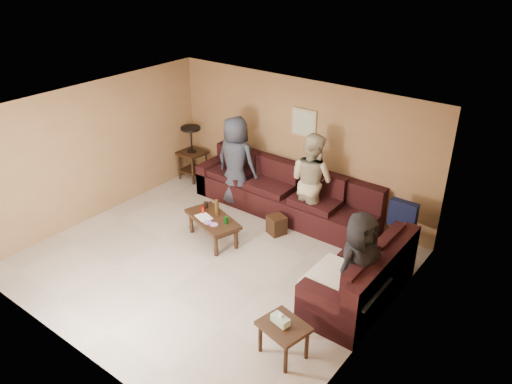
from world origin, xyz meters
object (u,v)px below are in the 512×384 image
sectional_sofa (305,222)px  person_left (236,161)px  person_middle (312,181)px  waste_bin (277,225)px  coffee_table (213,221)px  end_table_left (192,152)px  person_right (358,266)px  side_table_right (283,329)px

sectional_sofa → person_left: bearing=170.0°
person_middle → person_left: bearing=14.8°
sectional_sofa → waste_bin: 0.53m
coffee_table → person_middle: person_middle is taller
sectional_sofa → person_left: size_ratio=2.64×
sectional_sofa → end_table_left: bearing=169.9°
person_left → person_middle: 1.62m
end_table_left → person_left: (1.43, -0.26, 0.26)m
coffee_table → person_right: 2.84m
sectional_sofa → end_table_left: 3.29m
coffee_table → side_table_right: (2.48, -1.47, 0.03)m
person_left → side_table_right: bearing=134.0°
side_table_right → waste_bin: side_table_right is taller
end_table_left → side_table_right: 5.43m
waste_bin → person_middle: 0.99m
coffee_table → waste_bin: 1.15m
waste_bin → person_right: (2.06, -1.06, 0.62)m
sectional_sofa → person_right: 2.05m
side_table_right → person_right: size_ratio=0.42×
sectional_sofa → person_right: (1.58, -1.23, 0.46)m
coffee_table → waste_bin: (0.75, 0.85, -0.21)m
waste_bin → person_left: (-1.32, 0.49, 0.71)m
side_table_right → person_right: bearing=75.2°
sectional_sofa → coffee_table: (-1.23, -1.02, 0.06)m
person_left → person_right: (3.38, -1.54, -0.09)m
coffee_table → person_right: (2.81, -0.21, 0.41)m
end_table_left → person_left: bearing=-10.3°
end_table_left → side_table_right: end_table_left is taller
coffee_table → side_table_right: size_ratio=1.78×
sectional_sofa → waste_bin: size_ratio=13.74×
person_left → person_right: size_ratio=1.12×
sectional_sofa → coffee_table: bearing=-140.4°
end_table_left → side_table_right: bearing=-34.4°
coffee_table → side_table_right: bearing=-30.7°
coffee_table → person_middle: 1.87m
end_table_left → person_left: size_ratio=0.67×
sectional_sofa → coffee_table: size_ratio=3.91×
sectional_sofa → side_table_right: (1.25, -2.49, 0.09)m
end_table_left → person_middle: bearing=-2.3°
sectional_sofa → person_middle: person_middle is taller
coffee_table → person_left: person_left is taller
side_table_right → person_left: size_ratio=0.38×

